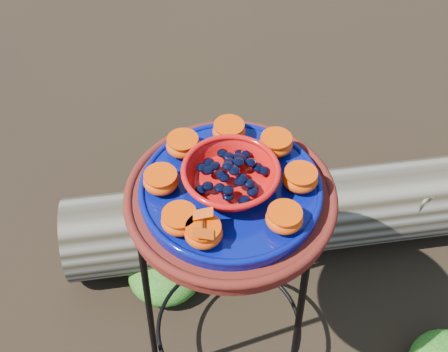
% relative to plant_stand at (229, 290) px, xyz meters
% --- Properties ---
extents(ground, '(60.00, 60.00, 0.00)m').
position_rel_plant_stand_xyz_m(ground, '(0.00, 0.00, -0.35)').
color(ground, black).
extents(plant_stand, '(0.44, 0.44, 0.70)m').
position_rel_plant_stand_xyz_m(plant_stand, '(0.00, 0.00, 0.00)').
color(plant_stand, black).
rests_on(plant_stand, ground).
extents(terracotta_saucer, '(0.43, 0.43, 0.03)m').
position_rel_plant_stand_xyz_m(terracotta_saucer, '(0.00, 0.00, 0.37)').
color(terracotta_saucer, '#57150D').
rests_on(terracotta_saucer, plant_stand).
extents(cobalt_plate, '(0.36, 0.36, 0.02)m').
position_rel_plant_stand_xyz_m(cobalt_plate, '(0.00, 0.00, 0.40)').
color(cobalt_plate, '#00075F').
rests_on(cobalt_plate, terracotta_saucer).
extents(red_bowl, '(0.18, 0.18, 0.05)m').
position_rel_plant_stand_xyz_m(red_bowl, '(0.00, 0.00, 0.43)').
color(red_bowl, red).
rests_on(red_bowl, cobalt_plate).
extents(glass_gems, '(0.14, 0.14, 0.02)m').
position_rel_plant_stand_xyz_m(glass_gems, '(0.00, 0.00, 0.47)').
color(glass_gems, black).
rests_on(glass_gems, red_bowl).
extents(orange_half_0, '(0.07, 0.07, 0.04)m').
position_rel_plant_stand_xyz_m(orange_half_0, '(-0.03, -0.13, 0.43)').
color(orange_half_0, red).
rests_on(orange_half_0, cobalt_plate).
extents(orange_half_1, '(0.07, 0.07, 0.04)m').
position_rel_plant_stand_xyz_m(orange_half_1, '(0.11, -0.08, 0.43)').
color(orange_half_1, red).
rests_on(orange_half_1, cobalt_plate).
extents(orange_half_2, '(0.07, 0.07, 0.04)m').
position_rel_plant_stand_xyz_m(orange_half_2, '(0.13, 0.03, 0.43)').
color(orange_half_2, red).
rests_on(orange_half_2, cobalt_plate).
extents(orange_half_3, '(0.07, 0.07, 0.04)m').
position_rel_plant_stand_xyz_m(orange_half_3, '(0.08, 0.11, 0.43)').
color(orange_half_3, red).
rests_on(orange_half_3, cobalt_plate).
extents(orange_half_4, '(0.07, 0.07, 0.04)m').
position_rel_plant_stand_xyz_m(orange_half_4, '(-0.03, 0.13, 0.43)').
color(orange_half_4, red).
rests_on(orange_half_4, cobalt_plate).
extents(orange_half_5, '(0.07, 0.07, 0.04)m').
position_rel_plant_stand_xyz_m(orange_half_5, '(-0.11, 0.08, 0.43)').
color(orange_half_5, red).
rests_on(orange_half_5, cobalt_plate).
extents(orange_half_6, '(0.07, 0.07, 0.04)m').
position_rel_plant_stand_xyz_m(orange_half_6, '(-0.13, -0.03, 0.43)').
color(orange_half_6, red).
rests_on(orange_half_6, cobalt_plate).
extents(orange_half_7, '(0.07, 0.07, 0.04)m').
position_rel_plant_stand_xyz_m(orange_half_7, '(-0.08, -0.11, 0.43)').
color(orange_half_7, red).
rests_on(orange_half_7, cobalt_plate).
extents(butterfly, '(0.09, 0.07, 0.01)m').
position_rel_plant_stand_xyz_m(butterfly, '(-0.03, -0.13, 0.45)').
color(butterfly, '#CC4108').
rests_on(butterfly, orange_half_0).
extents(driftwood_log, '(1.48, 0.82, 0.27)m').
position_rel_plant_stand_xyz_m(driftwood_log, '(0.12, 0.43, -0.22)').
color(driftwood_log, black).
rests_on(driftwood_log, ground).
extents(foliage_left, '(0.24, 0.24, 0.12)m').
position_rel_plant_stand_xyz_m(foliage_left, '(-0.24, 0.19, -0.29)').
color(foliage_left, '#11440F').
rests_on(foliage_left, ground).
extents(foliage_back, '(0.35, 0.35, 0.17)m').
position_rel_plant_stand_xyz_m(foliage_back, '(-0.25, 0.61, -0.26)').
color(foliage_back, '#11440F').
rests_on(foliage_back, ground).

